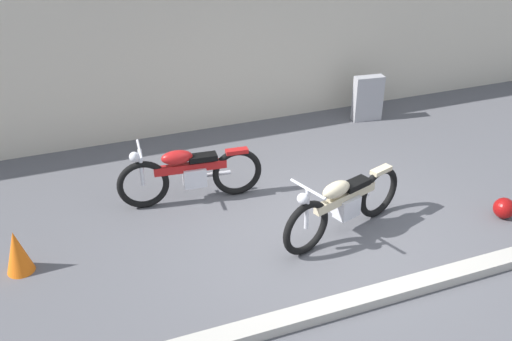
# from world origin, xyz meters

# --- Properties ---
(ground_plane) EXTENTS (40.00, 40.00, 0.00)m
(ground_plane) POSITION_xyz_m (0.00, 0.00, 0.00)
(ground_plane) COLOR #56565B
(building_wall) EXTENTS (18.00, 0.30, 3.10)m
(building_wall) POSITION_xyz_m (0.00, 3.91, 1.55)
(building_wall) COLOR beige
(building_wall) RESTS_ON ground_plane
(curb_strip) EXTENTS (18.00, 0.24, 0.12)m
(curb_strip) POSITION_xyz_m (0.00, -1.30, 0.06)
(curb_strip) COLOR #B7B2A8
(curb_strip) RESTS_ON ground_plane
(stone_marker) EXTENTS (0.56, 0.26, 0.83)m
(stone_marker) POSITION_xyz_m (2.44, 3.09, 0.42)
(stone_marker) COLOR #9E9EA3
(stone_marker) RESTS_ON ground_plane
(helmet) EXTENTS (0.29, 0.29, 0.29)m
(helmet) POSITION_xyz_m (2.46, -0.47, 0.14)
(helmet) COLOR maroon
(helmet) RESTS_ON ground_plane
(traffic_cone) EXTENTS (0.32, 0.32, 0.55)m
(traffic_cone) POSITION_xyz_m (-3.67, 0.66, 0.28)
(traffic_cone) COLOR orange
(traffic_cone) RESTS_ON ground_plane
(motorcycle_cream) EXTENTS (1.98, 0.84, 0.92)m
(motorcycle_cream) POSITION_xyz_m (0.23, -0.02, 0.44)
(motorcycle_cream) COLOR black
(motorcycle_cream) RESTS_ON ground_plane
(motorcycle_red) EXTENTS (2.04, 0.57, 0.92)m
(motorcycle_red) POSITION_xyz_m (-1.37, 1.47, 0.44)
(motorcycle_red) COLOR black
(motorcycle_red) RESTS_ON ground_plane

